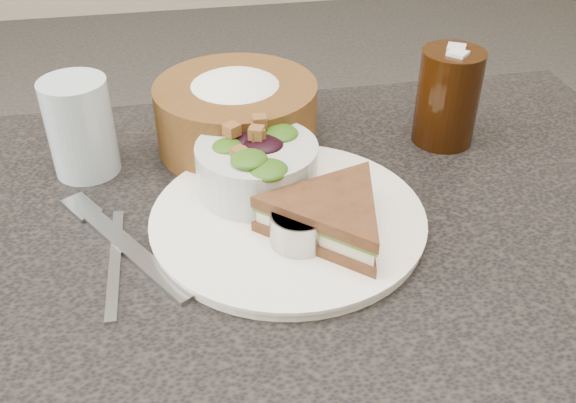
# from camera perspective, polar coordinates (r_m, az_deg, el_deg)

# --- Properties ---
(dinner_plate) EXTENTS (0.29, 0.29, 0.01)m
(dinner_plate) POSITION_cam_1_polar(r_m,az_deg,el_deg) (0.70, 0.00, -1.59)
(dinner_plate) COLOR white
(dinner_plate) RESTS_ON dining_table
(sandwich) EXTENTS (0.23, 0.23, 0.04)m
(sandwich) POSITION_cam_1_polar(r_m,az_deg,el_deg) (0.66, 3.89, -1.29)
(sandwich) COLOR #56361E
(sandwich) RESTS_ON dinner_plate
(salad_bowl) EXTENTS (0.16, 0.16, 0.08)m
(salad_bowl) POSITION_cam_1_polar(r_m,az_deg,el_deg) (0.71, -2.79, 3.77)
(salad_bowl) COLOR #B8C1BD
(salad_bowl) RESTS_ON dinner_plate
(dressing_ramekin) EXTENTS (0.06, 0.06, 0.04)m
(dressing_ramekin) POSITION_cam_1_polar(r_m,az_deg,el_deg) (0.65, 0.99, -2.37)
(dressing_ramekin) COLOR #9B9B9B
(dressing_ramekin) RESTS_ON dinner_plate
(orange_wedge) EXTENTS (0.07, 0.07, 0.03)m
(orange_wedge) POSITION_cam_1_polar(r_m,az_deg,el_deg) (0.76, -1.48, 3.82)
(orange_wedge) COLOR #FF6A07
(orange_wedge) RESTS_ON dinner_plate
(fork) EXTENTS (0.13, 0.18, 0.01)m
(fork) POSITION_cam_1_polar(r_m,az_deg,el_deg) (0.68, -13.80, -4.15)
(fork) COLOR #A0A1A2
(fork) RESTS_ON dining_table
(knife) EXTENTS (0.01, 0.17, 0.00)m
(knife) POSITION_cam_1_polar(r_m,az_deg,el_deg) (0.67, -15.12, -5.19)
(knife) COLOR #A5A6A6
(knife) RESTS_ON dining_table
(bread_basket) EXTENTS (0.21, 0.21, 0.12)m
(bread_basket) POSITION_cam_1_polar(r_m,az_deg,el_deg) (0.82, -4.64, 8.57)
(bread_basket) COLOR brown
(bread_basket) RESTS_ON dining_table
(cola_glass) EXTENTS (0.09, 0.09, 0.14)m
(cola_glass) POSITION_cam_1_polar(r_m,az_deg,el_deg) (0.85, 14.06, 9.34)
(cola_glass) COLOR black
(cola_glass) RESTS_ON dining_table
(water_glass) EXTENTS (0.08, 0.08, 0.12)m
(water_glass) POSITION_cam_1_polar(r_m,az_deg,el_deg) (0.80, -17.96, 6.30)
(water_glass) COLOR #AFC2CA
(water_glass) RESTS_ON dining_table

